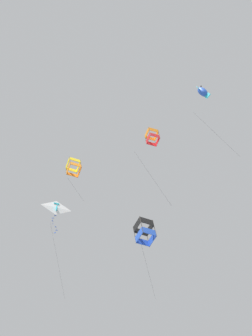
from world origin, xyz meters
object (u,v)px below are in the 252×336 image
object	(u,v)px
kite_fish_near_left	(203,92)
kite_delta_upper_right	(56,208)
kite_box_highest	(145,232)
kite_box_mid_left	(74,167)
kite_box_low_drifter	(152,137)

from	to	relation	value
kite_fish_near_left	kite_delta_upper_right	world-z (taller)	kite_fish_near_left
kite_box_highest	kite_fish_near_left	xyz separation A→B (m)	(-3.41, 10.78, 7.25)
kite_box_highest	kite_box_mid_left	world-z (taller)	kite_box_mid_left
kite_box_low_drifter	kite_delta_upper_right	xyz separation A→B (m)	(7.80, -5.01, -4.85)
kite_fish_near_left	kite_delta_upper_right	bearing A→B (deg)	-75.15
kite_box_mid_left	kite_delta_upper_right	distance (m)	4.21
kite_box_mid_left	kite_fish_near_left	bearing A→B (deg)	135.90
kite_box_highest	kite_fish_near_left	size ratio (longest dim) A/B	1.00
kite_fish_near_left	kite_box_low_drifter	bearing A→B (deg)	-84.79
kite_box_highest	kite_box_mid_left	distance (m)	9.00
kite_box_low_drifter	kite_delta_upper_right	distance (m)	10.46
kite_box_mid_left	kite_delta_upper_right	size ratio (longest dim) A/B	0.48
kite_fish_near_left	kite_box_highest	bearing A→B (deg)	-109.18
kite_fish_near_left	kite_delta_upper_right	size ratio (longest dim) A/B	0.87
kite_box_low_drifter	kite_delta_upper_right	world-z (taller)	kite_box_low_drifter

